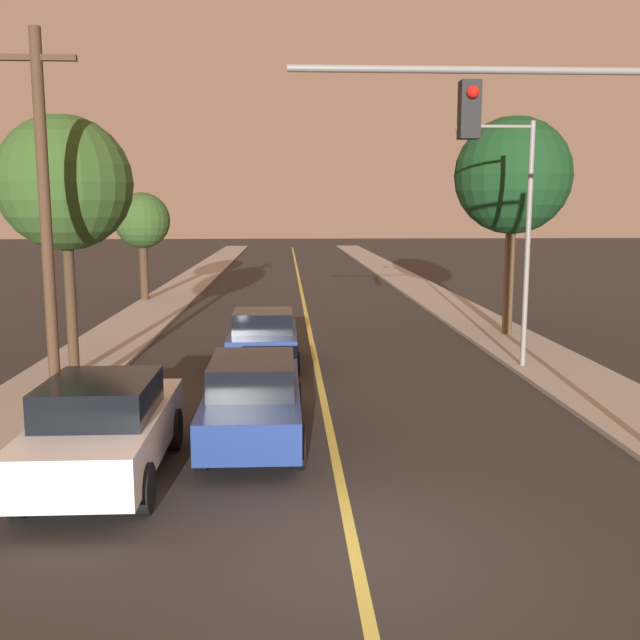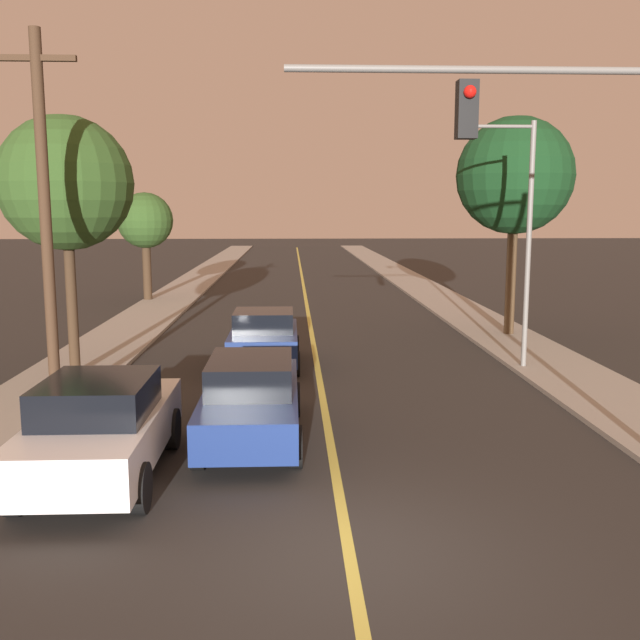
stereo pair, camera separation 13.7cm
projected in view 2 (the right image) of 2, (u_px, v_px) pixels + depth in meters
The scene contains 13 objects.
ground_plane at pixel (349, 553), 8.99m from camera, with size 200.00×200.00×0.00m, color #2D2B28.
road_surface at pixel (302, 279), 44.54m from camera, with size 10.42×80.00×0.01m.
sidewalk_left at pixel (198, 279), 44.27m from camera, with size 2.50×80.00×0.12m.
sidewalk_right at pixel (405, 278), 44.79m from camera, with size 2.50×80.00×0.12m.
car_near_lane_front at pixel (252, 398), 13.26m from camera, with size 1.84×4.86×1.61m.
car_near_lane_second at pixel (264, 338), 19.53m from camera, with size 1.94×3.83×1.58m.
car_outer_lane_front at pixel (101, 427), 11.35m from camera, with size 1.97×4.48×1.68m.
traffic_signal_mast at pixel (586, 185), 11.51m from camera, with size 6.50×0.42×6.59m.
streetlamp_right at pixel (510, 208), 18.60m from camera, with size 2.09×0.36×6.44m.
utility_pole_left at pixel (45, 215), 14.80m from camera, with size 1.60×0.24×7.79m.
tree_left_near at pixel (65, 184), 17.63m from camera, with size 3.33×3.33×6.49m.
tree_left_far at pixel (145, 222), 33.03m from camera, with size 2.57×2.57×4.98m.
tree_right_near at pixel (515, 176), 23.49m from camera, with size 3.85×3.85×7.22m.
Camera 2 is at (-0.71, -8.41, 4.29)m, focal length 40.00 mm.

